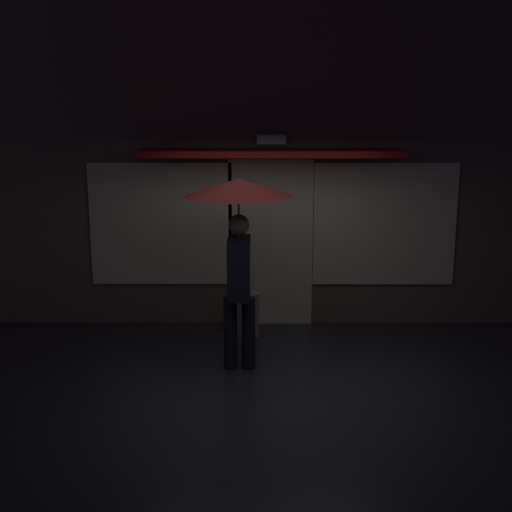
% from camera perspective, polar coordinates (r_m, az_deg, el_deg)
% --- Properties ---
extents(ground_plane, '(18.00, 18.00, 0.00)m').
position_cam_1_polar(ground_plane, '(7.13, 1.48, -11.20)').
color(ground_plane, '#26262B').
extents(building_facade, '(9.88, 1.00, 4.44)m').
position_cam_1_polar(building_facade, '(8.89, 1.26, 8.26)').
color(building_facade, brown).
rests_on(building_facade, ground).
extents(person_with_umbrella, '(1.16, 1.16, 2.12)m').
position_cam_1_polar(person_with_umbrella, '(7.23, -1.45, 3.07)').
color(person_with_umbrella, black).
rests_on(person_with_umbrella, ground).
extents(sidewalk_bollard, '(0.28, 0.28, 0.56)m').
position_cam_1_polar(sidewalk_bollard, '(8.60, -0.66, -4.93)').
color(sidewalk_bollard, '#9E998E').
rests_on(sidewalk_bollard, ground).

